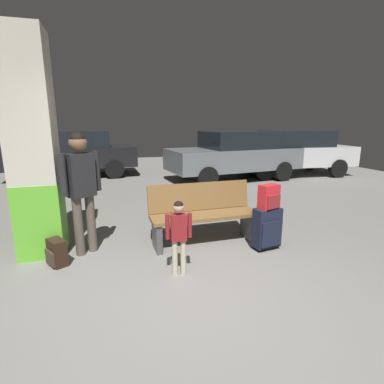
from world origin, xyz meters
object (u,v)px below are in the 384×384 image
at_px(bench, 203,214).
at_px(suitcase, 267,228).
at_px(structural_pillar, 33,149).
at_px(backpack_dark_floor, 57,253).
at_px(adult, 81,181).
at_px(parked_car_near, 235,154).
at_px(backpack_bright, 269,197).
at_px(parked_car_far, 73,152).
at_px(child, 179,230).
at_px(parked_car_side, 291,151).

bearing_deg(bench, suitcase, -32.46).
height_order(structural_pillar, suitcase, structural_pillar).
distance_m(suitcase, backpack_dark_floor, 2.83).
height_order(adult, parked_car_near, adult).
bearing_deg(backpack_bright, parked_car_near, 71.21).
distance_m(backpack_dark_floor, parked_car_far, 6.79).
xyz_separation_m(child, backpack_dark_floor, (-1.44, 0.66, -0.39)).
distance_m(suitcase, child, 1.44).
bearing_deg(bench, adult, 177.39).
xyz_separation_m(parked_car_far, parked_car_side, (7.18, -1.69, 0.00)).
distance_m(child, parked_car_near, 6.27).
height_order(adult, parked_car_far, adult).
bearing_deg(backpack_dark_floor, bench, 5.97).
relative_size(bench, parked_car_side, 0.38).
bearing_deg(parked_car_side, bench, -134.42).
distance_m(child, adult, 1.52).
relative_size(suitcase, parked_car_near, 0.14).
bearing_deg(parked_car_far, bench, -69.61).
relative_size(child, parked_car_far, 0.22).
bearing_deg(suitcase, bench, 147.54).
bearing_deg(suitcase, parked_car_near, 71.20).
bearing_deg(adult, child, -41.02).
distance_m(backpack_bright, child, 1.44).
relative_size(backpack_dark_floor, parked_car_near, 0.08).
xyz_separation_m(bench, adult, (-1.68, 0.08, 0.58)).
xyz_separation_m(backpack_dark_floor, parked_car_far, (-0.41, 6.74, 0.64)).
distance_m(child, parked_car_far, 7.64).
bearing_deg(backpack_bright, adult, 166.80).
height_order(structural_pillar, adult, structural_pillar).
distance_m(backpack_bright, backpack_dark_floor, 2.89).
relative_size(structural_pillar, parked_car_near, 0.68).
bearing_deg(parked_car_far, backpack_bright, -65.41).
bearing_deg(child, suitcase, 15.18).
bearing_deg(backpack_bright, parked_car_side, 53.50).
relative_size(structural_pillar, parked_car_far, 0.70).
distance_m(parked_car_far, parked_car_side, 7.37).
xyz_separation_m(backpack_bright, child, (-1.38, -0.37, -0.21)).
xyz_separation_m(suitcase, adult, (-2.47, 0.58, 0.70)).
bearing_deg(backpack_dark_floor, backpack_bright, -5.93).
bearing_deg(parked_car_side, parked_car_far, 166.77).
height_order(suitcase, child, child).
distance_m(structural_pillar, suitcase, 3.32).
bearing_deg(bench, child, -123.72).
height_order(backpack_bright, adult, adult).
height_order(backpack_dark_floor, parked_car_far, parked_car_far).
bearing_deg(child, bench, 56.28).
bearing_deg(backpack_bright, backpack_dark_floor, 174.07).
bearing_deg(structural_pillar, parked_car_near, 42.21).
distance_m(parked_car_near, parked_car_far, 5.32).
height_order(backpack_dark_floor, parked_car_near, parked_car_near).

